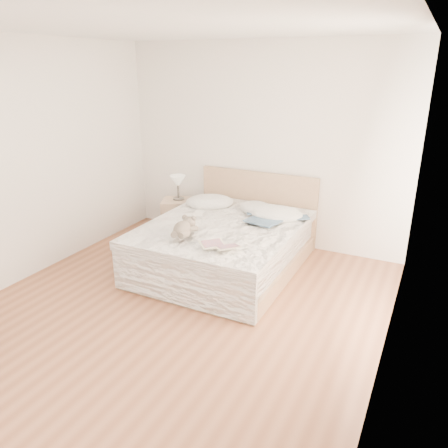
{
  "coord_description": "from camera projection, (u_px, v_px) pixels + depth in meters",
  "views": [
    {
      "loc": [
        2.2,
        -3.26,
        2.39
      ],
      "look_at": [
        0.04,
        1.05,
        0.62
      ],
      "focal_mm": 35.0,
      "sensor_mm": 36.0,
      "label": 1
    }
  ],
  "objects": [
    {
      "name": "floor",
      "position": [
        175.0,
        311.0,
        4.49
      ],
      "size": [
        4.0,
        4.5,
        0.0
      ],
      "primitive_type": "cube",
      "color": "brown",
      "rests_on": "ground"
    },
    {
      "name": "ceiling",
      "position": [
        162.0,
        24.0,
        3.55
      ],
      "size": [
        4.0,
        4.5,
        0.0
      ],
      "primitive_type": "cube",
      "color": "white",
      "rests_on": "ground"
    },
    {
      "name": "wall_back",
      "position": [
        261.0,
        146.0,
        5.91
      ],
      "size": [
        4.0,
        0.02,
        2.7
      ],
      "primitive_type": "cube",
      "color": "white",
      "rests_on": "ground"
    },
    {
      "name": "wall_left",
      "position": [
        19.0,
        163.0,
        4.86
      ],
      "size": [
        0.02,
        4.5,
        2.7
      ],
      "primitive_type": "cube",
      "color": "white",
      "rests_on": "ground"
    },
    {
      "name": "wall_right",
      "position": [
        400.0,
        216.0,
        3.18
      ],
      "size": [
        0.02,
        4.5,
        2.7
      ],
      "primitive_type": "cube",
      "color": "white",
      "rests_on": "ground"
    },
    {
      "name": "window",
      "position": [
        404.0,
        193.0,
        3.4
      ],
      "size": [
        0.02,
        1.3,
        1.1
      ],
      "primitive_type": "cube",
      "color": "white",
      "rests_on": "wall_right"
    },
    {
      "name": "bed",
      "position": [
        226.0,
        244.0,
        5.38
      ],
      "size": [
        1.72,
        2.14,
        1.0
      ],
      "color": "tan",
      "rests_on": "floor"
    },
    {
      "name": "nightstand",
      "position": [
        179.0,
        218.0,
        6.34
      ],
      "size": [
        0.57,
        0.54,
        0.56
      ],
      "primitive_type": "cube",
      "rotation": [
        0.0,
        0.0,
        0.4
      ],
      "color": "tan",
      "rests_on": "floor"
    },
    {
      "name": "table_lamp",
      "position": [
        178.0,
        182.0,
        6.19
      ],
      "size": [
        0.26,
        0.26,
        0.35
      ],
      "color": "#4F4A45",
      "rests_on": "nightstand"
    },
    {
      "name": "pillow_left",
      "position": [
        210.0,
        202.0,
        5.89
      ],
      "size": [
        0.78,
        0.7,
        0.19
      ],
      "primitive_type": "ellipsoid",
      "rotation": [
        0.0,
        0.0,
        0.47
      ],
      "color": "silver",
      "rests_on": "bed"
    },
    {
      "name": "pillow_middle",
      "position": [
        258.0,
        209.0,
        5.62
      ],
      "size": [
        0.65,
        0.57,
        0.16
      ],
      "primitive_type": "ellipsoid",
      "rotation": [
        0.0,
        0.0,
        -0.44
      ],
      "color": "silver",
      "rests_on": "bed"
    },
    {
      "name": "pillow_right",
      "position": [
        277.0,
        214.0,
        5.42
      ],
      "size": [
        0.73,
        0.58,
        0.19
      ],
      "primitive_type": "ellipsoid",
      "rotation": [
        0.0,
        0.0,
        0.22
      ],
      "color": "white",
      "rests_on": "bed"
    },
    {
      "name": "blouse",
      "position": [
        269.0,
        218.0,
        5.3
      ],
      "size": [
        0.72,
        0.75,
        0.02
      ],
      "primitive_type": null,
      "rotation": [
        0.0,
        0.0,
        -0.23
      ],
      "color": "#2E475F",
      "rests_on": "bed"
    },
    {
      "name": "photo_book",
      "position": [
        209.0,
        202.0,
        5.9
      ],
      "size": [
        0.38,
        0.29,
        0.03
      ],
      "primitive_type": "cube",
      "rotation": [
        0.0,
        0.0,
        0.17
      ],
      "color": "white",
      "rests_on": "bed"
    },
    {
      "name": "childrens_book",
      "position": [
        220.0,
        246.0,
        4.49
      ],
      "size": [
        0.44,
        0.43,
        0.02
      ],
      "primitive_type": "cube",
      "rotation": [
        0.0,
        0.0,
        -0.74
      ],
      "color": "beige",
      "rests_on": "bed"
    },
    {
      "name": "teddy_bear",
      "position": [
        182.0,
        234.0,
        4.75
      ],
      "size": [
        0.3,
        0.38,
        0.18
      ],
      "primitive_type": null,
      "rotation": [
        0.0,
        0.0,
        0.18
      ],
      "color": "#695C4F",
      "rests_on": "bed"
    }
  ]
}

